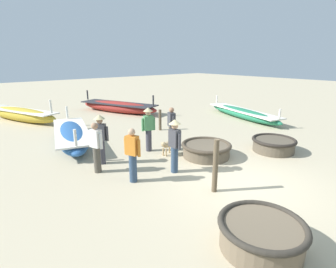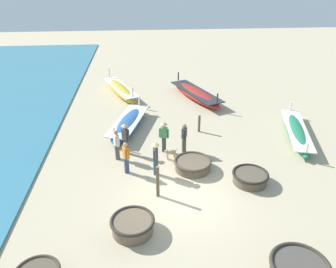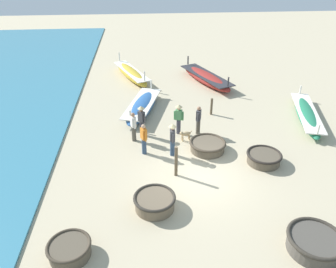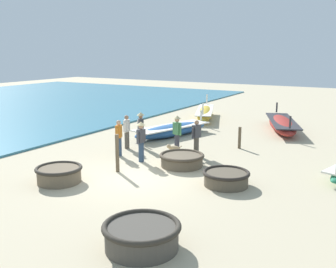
# 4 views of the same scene
# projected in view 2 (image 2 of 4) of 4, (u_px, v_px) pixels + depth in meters

# --- Properties ---
(ground_plane) EXTENTS (80.00, 80.00, 0.00)m
(ground_plane) POSITION_uv_depth(u_px,v_px,m) (180.00, 197.00, 13.58)
(ground_plane) COLOR #BCAD8C
(coracle_nearest) EXTENTS (1.61, 1.61, 0.56)m
(coracle_nearest) POSITION_uv_depth(u_px,v_px,m) (133.00, 225.00, 11.71)
(coracle_nearest) COLOR brown
(coracle_nearest) RESTS_ON ground
(coracle_far_right) EXTENTS (1.78, 1.78, 0.50)m
(coracle_far_right) POSITION_uv_depth(u_px,v_px,m) (193.00, 164.00, 15.34)
(coracle_far_right) COLOR brown
(coracle_far_right) RESTS_ON ground
(coracle_upturned) EXTENTS (1.60, 1.60, 0.51)m
(coracle_upturned) POSITION_uv_depth(u_px,v_px,m) (250.00, 177.00, 14.40)
(coracle_upturned) COLOR brown
(coracle_upturned) RESTS_ON ground
(long_boat_blue_hull) EXTENTS (2.61, 5.17, 1.15)m
(long_boat_blue_hull) POSITION_uv_depth(u_px,v_px,m) (129.00, 123.00, 19.20)
(long_boat_blue_hull) COLOR #285693
(long_boat_blue_hull) RESTS_ON ground
(long_boat_red_hull) EXTENTS (3.33, 5.81, 1.27)m
(long_boat_red_hull) POSITION_uv_depth(u_px,v_px,m) (196.00, 94.00, 23.46)
(long_boat_red_hull) COLOR maroon
(long_boat_red_hull) RESTS_ON ground
(long_boat_white_hull) EXTENTS (2.48, 5.84, 1.00)m
(long_boat_white_hull) POSITION_uv_depth(u_px,v_px,m) (296.00, 132.00, 18.32)
(long_boat_white_hull) COLOR #237551
(long_boat_white_hull) RESTS_ON ground
(long_boat_green_hull) EXTENTS (2.95, 5.50, 1.38)m
(long_boat_green_hull) POSITION_uv_depth(u_px,v_px,m) (121.00, 90.00, 24.15)
(long_boat_green_hull) COLOR gold
(long_boat_green_hull) RESTS_ON ground
(fisherman_hauling) EXTENTS (0.32, 0.50, 1.57)m
(fisherman_hauling) POSITION_uv_depth(u_px,v_px,m) (184.00, 137.00, 16.56)
(fisherman_hauling) COLOR #4C473D
(fisherman_hauling) RESTS_ON ground
(fisherman_standing_right) EXTENTS (0.51, 0.36, 1.67)m
(fisherman_standing_right) POSITION_uv_depth(u_px,v_px,m) (164.00, 135.00, 16.53)
(fisherman_standing_right) COLOR #383842
(fisherman_standing_right) RESTS_ON ground
(fisherman_crouching) EXTENTS (0.32, 0.51, 1.57)m
(fisherman_crouching) POSITION_uv_depth(u_px,v_px,m) (117.00, 144.00, 15.91)
(fisherman_crouching) COLOR #4C473D
(fisherman_crouching) RESTS_ON ground
(fisherman_with_hat) EXTENTS (0.36, 0.53, 1.67)m
(fisherman_with_hat) POSITION_uv_depth(u_px,v_px,m) (156.00, 156.00, 14.65)
(fisherman_with_hat) COLOR #2D425B
(fisherman_with_hat) RESTS_ON ground
(fisherman_standing_left) EXTENTS (0.33, 0.50, 1.57)m
(fisherman_standing_left) POSITION_uv_depth(u_px,v_px,m) (126.00, 157.00, 14.84)
(fisherman_standing_left) COLOR #2D425B
(fisherman_standing_left) RESTS_ON ground
(fisherman_by_coracle) EXTENTS (0.39, 0.41, 1.67)m
(fisherman_by_coracle) POSITION_uv_depth(u_px,v_px,m) (126.00, 136.00, 16.37)
(fisherman_by_coracle) COLOR #383842
(fisherman_by_coracle) RESTS_ON ground
(dog) EXTENTS (0.68, 0.30, 0.55)m
(dog) POSITION_uv_depth(u_px,v_px,m) (170.00, 152.00, 16.13)
(dog) COLOR tan
(dog) RESTS_ON ground
(mooring_post_shoreline) EXTENTS (0.14, 0.14, 1.44)m
(mooring_post_shoreline) POSITION_uv_depth(u_px,v_px,m) (158.00, 182.00, 13.35)
(mooring_post_shoreline) COLOR brown
(mooring_post_shoreline) RESTS_ON ground
(mooring_post_mid_beach) EXTENTS (0.14, 0.14, 1.01)m
(mooring_post_mid_beach) POSITION_uv_depth(u_px,v_px,m) (199.00, 124.00, 18.75)
(mooring_post_mid_beach) COLOR brown
(mooring_post_mid_beach) RESTS_ON ground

